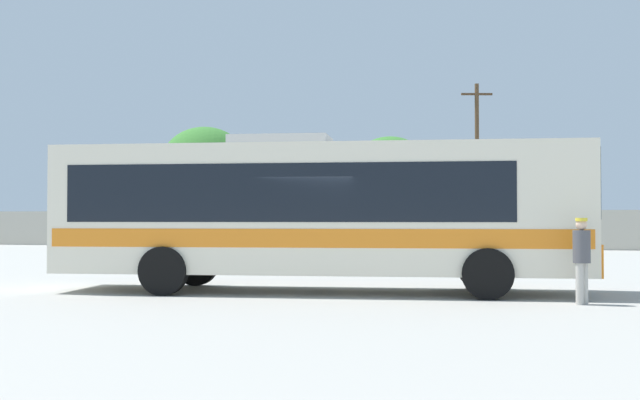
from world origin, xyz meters
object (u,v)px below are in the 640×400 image
attendant_by_bus_door (582,255)px  roadside_tree_midright (390,171)px  roadside_tree_left (205,164)px  parked_car_second_maroon (353,235)px  roadside_tree_midleft (346,178)px  utility_pole_near (477,162)px  parked_car_leftmost_red (247,235)px  coach_bus_cream_orange (313,208)px

attendant_by_bus_door → roadside_tree_midright: size_ratio=0.24×
roadside_tree_left → roadside_tree_midright: roadside_tree_left is taller
parked_car_second_maroon → roadside_tree_left: 15.93m
roadside_tree_midleft → roadside_tree_midright: 3.85m
attendant_by_bus_door → parked_car_second_maroon: (-9.31, 23.71, -0.15)m
utility_pole_near → parked_car_leftmost_red: bearing=-147.3°
coach_bus_cream_orange → utility_pole_near: 29.26m
coach_bus_cream_orange → parked_car_leftmost_red: 23.58m
parked_car_second_maroon → utility_pole_near: bearing=48.0°
coach_bus_cream_orange → attendant_by_bus_door: coach_bus_cream_orange is taller
roadside_tree_midright → roadside_tree_left: bearing=-177.2°
utility_pole_near → parked_car_second_maroon: bearing=-132.0°
attendant_by_bus_door → parked_car_leftmost_red: attendant_by_bus_door is taller
parked_car_leftmost_red → roadside_tree_midright: 12.81m
attendant_by_bus_door → roadside_tree_left: (-21.36, 33.10, 4.34)m
utility_pole_near → roadside_tree_midright: size_ratio=1.37×
parked_car_leftmost_red → utility_pole_near: 14.15m
parked_car_leftmost_red → roadside_tree_midright: (5.79, 10.75, 3.85)m
coach_bus_cream_orange → roadside_tree_midleft: size_ratio=2.09×
roadside_tree_midleft → coach_bus_cream_orange: bearing=-79.2°
parked_car_leftmost_red → roadside_tree_midright: size_ratio=0.60×
coach_bus_cream_orange → roadside_tree_left: size_ratio=1.53×
attendant_by_bus_door → roadside_tree_midleft: roadside_tree_midleft is taller
attendant_by_bus_door → parked_car_leftmost_red: bearing=122.8°
attendant_by_bus_door → parked_car_leftmost_red: size_ratio=0.40×
utility_pole_near → roadside_tree_midright: (-5.60, 3.43, -0.25)m
roadside_tree_midleft → roadside_tree_midright: (2.21, 3.10, 0.57)m
roadside_tree_midright → parked_car_second_maroon: bearing=-91.8°
attendant_by_bus_door → coach_bus_cream_orange: bearing=167.2°
parked_car_leftmost_red → roadside_tree_midright: bearing=61.7°
parked_car_leftmost_red → parked_car_second_maroon: parked_car_leftmost_red is taller
parked_car_second_maroon → roadside_tree_left: size_ratio=0.55×
coach_bus_cream_orange → utility_pole_near: utility_pole_near is taller
roadside_tree_left → roadside_tree_midleft: size_ratio=1.37×
parked_car_leftmost_red → roadside_tree_midleft: roadside_tree_midleft is taller
roadside_tree_left → roadside_tree_midright: 12.39m
coach_bus_cream_orange → roadside_tree_left: 35.68m
parked_car_leftmost_red → roadside_tree_left: (-6.57, 10.14, 4.48)m
attendant_by_bus_door → roadside_tree_midleft: bearing=110.1°
parked_car_leftmost_red → parked_car_second_maroon: (5.48, 0.74, -0.02)m
parked_car_leftmost_red → roadside_tree_left: 12.89m
coach_bus_cream_orange → attendant_by_bus_door: size_ratio=7.19×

